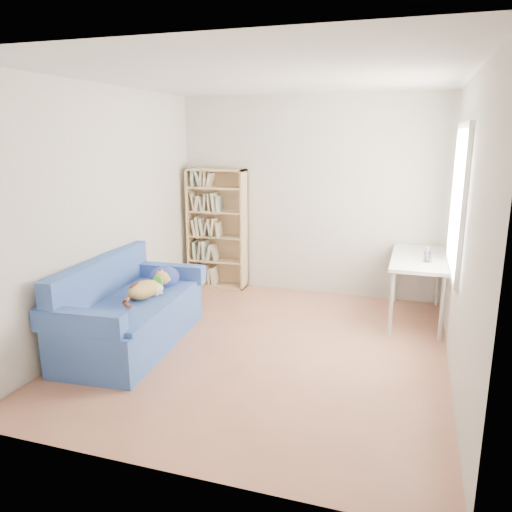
{
  "coord_description": "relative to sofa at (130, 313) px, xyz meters",
  "views": [
    {
      "loc": [
        1.34,
        -4.46,
        2.1
      ],
      "look_at": [
        -0.22,
        0.4,
        0.85
      ],
      "focal_mm": 35.0,
      "sensor_mm": 36.0,
      "label": 1
    }
  ],
  "objects": [
    {
      "name": "ground",
      "position": [
        1.34,
        0.3,
        -0.33
      ],
      "size": [
        4.0,
        4.0,
        0.0
      ],
      "primitive_type": "plane",
      "color": "#9D6047",
      "rests_on": "ground"
    },
    {
      "name": "room_shell",
      "position": [
        1.44,
        0.33,
        1.3
      ],
      "size": [
        3.54,
        4.04,
        2.62
      ],
      "color": "silver",
      "rests_on": "ground"
    },
    {
      "name": "sofa",
      "position": [
        0.0,
        0.0,
        0.0
      ],
      "size": [
        0.98,
        1.85,
        0.88
      ],
      "rotation": [
        0.0,
        0.0,
        0.08
      ],
      "color": "#27458E",
      "rests_on": "ground"
    },
    {
      "name": "bookshelf",
      "position": [
        0.09,
        2.15,
        0.43
      ],
      "size": [
        0.82,
        0.26,
        1.65
      ],
      "color": "tan",
      "rests_on": "ground"
    },
    {
      "name": "desk",
      "position": [
        2.77,
        1.62,
        0.35
      ],
      "size": [
        0.6,
        1.31,
        0.75
      ],
      "color": "white",
      "rests_on": "ground"
    },
    {
      "name": "pen_cup",
      "position": [
        2.86,
        1.4,
        0.48
      ],
      "size": [
        0.09,
        0.09,
        0.17
      ],
      "color": "white",
      "rests_on": "desk"
    }
  ]
}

